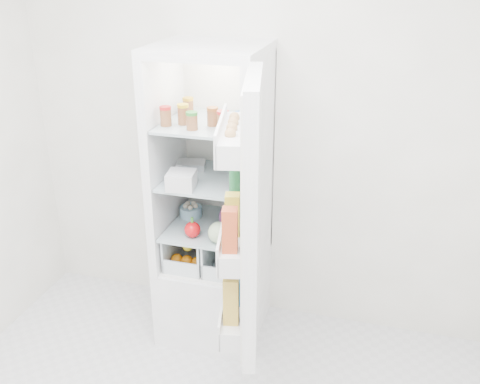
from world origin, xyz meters
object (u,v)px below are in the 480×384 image
(red_cabbage, at_px, (235,217))
(mushroom_bowl, at_px, (191,211))
(fridge_door, at_px, (246,223))
(refrigerator, at_px, (216,233))

(red_cabbage, height_order, mushroom_bowl, red_cabbage)
(fridge_door, bearing_deg, red_cabbage, 9.32)
(red_cabbage, bearing_deg, refrigerator, 146.53)
(refrigerator, relative_size, red_cabbage, 9.65)
(red_cabbage, relative_size, fridge_door, 0.14)
(red_cabbage, distance_m, mushroom_bowl, 0.35)
(mushroom_bowl, bearing_deg, fridge_door, -50.78)
(refrigerator, distance_m, mushroom_bowl, 0.20)
(fridge_door, bearing_deg, refrigerator, 17.69)
(red_cabbage, xyz_separation_m, fridge_door, (0.21, -0.53, 0.25))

